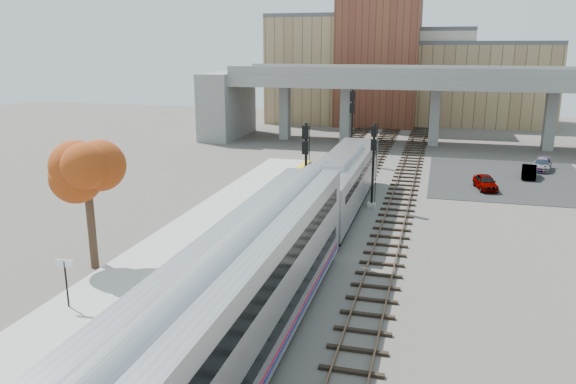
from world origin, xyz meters
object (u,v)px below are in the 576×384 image
at_px(coach, 237,308).
at_px(car_c, 542,164).
at_px(signal_mast_far, 352,126).
at_px(car_b, 529,172).
at_px(car_a, 486,182).
at_px(tree, 87,174).
at_px(locomotive, 343,180).
at_px(signal_mast_near, 306,174).
at_px(signal_mast_mid, 373,168).

relative_size(coach, car_c, 6.29).
relative_size(signal_mast_far, car_c, 1.91).
bearing_deg(car_b, signal_mast_far, 178.58).
height_order(signal_mast_far, car_a, signal_mast_far).
distance_m(tree, car_a, 32.82).
xyz_separation_m(locomotive, car_a, (10.72, 9.21, -1.61)).
xyz_separation_m(locomotive, coach, (-0.00, -22.61, 0.52)).
bearing_deg(signal_mast_near, signal_mast_far, 90.00).
bearing_deg(tree, signal_mast_mid, 50.45).
bearing_deg(signal_mast_far, signal_mast_near, -90.00).
height_order(signal_mast_near, tree, tree).
relative_size(locomotive, coach, 0.76).
bearing_deg(car_a, coach, -119.92).
xyz_separation_m(locomotive, signal_mast_far, (-2.10, 17.38, 1.58)).
relative_size(tree, car_b, 2.02).
distance_m(coach, car_b, 40.34).
xyz_separation_m(locomotive, car_b, (14.88, 14.82, -1.66)).
height_order(signal_mast_mid, car_c, signal_mast_mid).
bearing_deg(signal_mast_mid, car_c, 49.70).
bearing_deg(coach, locomotive, 90.00).
height_order(coach, car_a, coach).
height_order(tree, car_c, tree).
bearing_deg(car_c, signal_mast_near, -117.68).
relative_size(car_b, car_c, 0.89).
relative_size(signal_mast_mid, car_b, 1.80).
relative_size(signal_mast_near, tree, 0.96).
relative_size(coach, car_a, 6.82).
bearing_deg(coach, car_b, 68.31).
bearing_deg(car_b, signal_mast_mid, -126.74).
xyz_separation_m(signal_mast_near, signal_mast_mid, (4.10, 4.56, -0.33)).
bearing_deg(signal_mast_near, tree, -128.54).
xyz_separation_m(locomotive, signal_mast_mid, (2.00, 1.43, 0.74)).
height_order(locomotive, car_b, locomotive).
xyz_separation_m(signal_mast_far, tree, (-9.21, -32.07, 1.42)).
distance_m(signal_mast_mid, car_b, 18.74).
height_order(tree, car_a, tree).
bearing_deg(car_b, locomotive, -127.97).
bearing_deg(coach, car_c, 68.09).
bearing_deg(car_c, coach, -98.93).
bearing_deg(car_a, car_b, 42.11).
height_order(coach, car_c, coach).
relative_size(coach, car_b, 7.10).
distance_m(coach, car_c, 44.49).
distance_m(coach, tree, 14.02).
bearing_deg(signal_mast_mid, signal_mast_near, -131.98).
xyz_separation_m(tree, car_b, (26.19, 29.51, -4.66)).
bearing_deg(tree, coach, -35.00).
height_order(signal_mast_far, car_b, signal_mast_far).
height_order(signal_mast_near, signal_mast_far, signal_mast_far).
bearing_deg(car_c, signal_mast_mid, -117.32).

